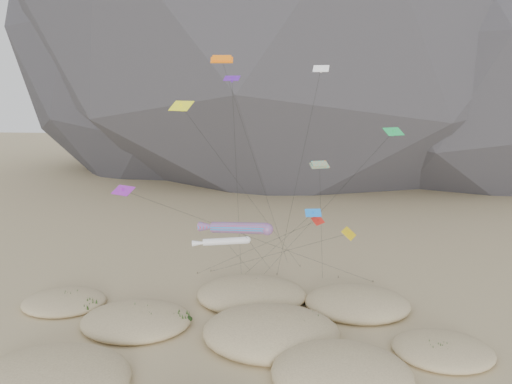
# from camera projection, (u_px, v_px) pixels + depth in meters

# --- Properties ---
(ground) EXTENTS (500.00, 500.00, 0.00)m
(ground) POSITION_uv_depth(u_px,v_px,m) (246.00, 360.00, 49.42)
(ground) COLOR #CCB789
(ground) RESTS_ON ground
(dunes) EXTENTS (53.90, 36.77, 3.82)m
(dunes) POSITION_uv_depth(u_px,v_px,m) (237.00, 337.00, 52.56)
(dunes) COLOR #CCB789
(dunes) RESTS_ON ground
(dune_grass) EXTENTS (44.88, 28.58, 1.54)m
(dune_grass) POSITION_uv_depth(u_px,v_px,m) (237.00, 337.00, 52.23)
(dune_grass) COLOR black
(dune_grass) RESTS_ON ground
(kite_stakes) EXTENTS (25.07, 5.37, 0.30)m
(kite_stakes) POSITION_uv_depth(u_px,v_px,m) (274.00, 274.00, 71.87)
(kite_stakes) COLOR #3F2D1E
(kite_stakes) RESTS_ON ground
(rainbow_tube_kite) EXTENTS (8.69, 20.86, 12.63)m
(rainbow_tube_kite) POSITION_uv_depth(u_px,v_px,m) (237.00, 228.00, 53.84)
(rainbow_tube_kite) COLOR red
(rainbow_tube_kite) RESTS_ON ground
(white_tube_kite) EXTENTS (6.95, 14.71, 9.42)m
(white_tube_kite) POSITION_uv_depth(u_px,v_px,m) (223.00, 241.00, 58.63)
(white_tube_kite) COLOR silver
(white_tube_kite) RESTS_ON ground
(orange_parafoil) EXTENTS (8.53, 17.11, 30.06)m
(orange_parafoil) POSITION_uv_depth(u_px,v_px,m) (223.00, 64.00, 56.01)
(orange_parafoil) COLOR orange
(orange_parafoil) RESTS_ON ground
(multi_parafoil) EXTENTS (2.49, 9.09, 17.90)m
(multi_parafoil) POSITION_uv_depth(u_px,v_px,m) (320.00, 166.00, 59.63)
(multi_parafoil) COLOR #EC5B18
(multi_parafoil) RESTS_ON ground
(delta_kites) EXTENTS (32.95, 21.15, 28.88)m
(delta_kites) POSITION_uv_depth(u_px,v_px,m) (269.00, 163.00, 56.09)
(delta_kites) COLOR purple
(delta_kites) RESTS_ON ground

